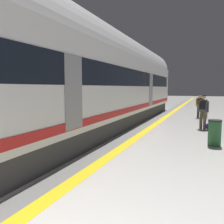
# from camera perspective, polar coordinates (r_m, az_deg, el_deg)

# --- Properties ---
(safety_line_strip) EXTENTS (0.36, 80.00, 0.01)m
(safety_line_strip) POSITION_cam_1_polar(r_m,az_deg,el_deg) (11.24, 7.40, -4.71)
(safety_line_strip) COLOR yellow
(safety_line_strip) RESTS_ON ground
(tactile_edge_band) EXTENTS (0.70, 80.00, 0.01)m
(tactile_edge_band) POSITION_cam_1_polar(r_m,az_deg,el_deg) (11.33, 5.58, -4.61)
(tactile_edge_band) COLOR slate
(tactile_edge_band) RESTS_ON ground
(high_speed_train) EXTENTS (2.94, 28.33, 4.97)m
(high_speed_train) POSITION_cam_1_polar(r_m,az_deg,el_deg) (11.25, -4.14, 8.11)
(high_speed_train) COLOR #38383D
(high_speed_train) RESTS_ON ground
(passenger_near) EXTENTS (0.52, 0.38, 1.70)m
(passenger_near) POSITION_cam_1_polar(r_m,az_deg,el_deg) (12.86, 20.50, 0.81)
(passenger_near) COLOR brown
(passenger_near) RESTS_ON ground
(duffel_bag_near) EXTENTS (0.44, 0.26, 0.36)m
(duffel_bag_near) POSITION_cam_1_polar(r_m,az_deg,el_deg) (12.74, 21.81, -3.16)
(duffel_bag_near) COLOR navy
(duffel_bag_near) RESTS_ON ground
(passenger_mid) EXTENTS (0.50, 0.32, 1.61)m
(passenger_mid) POSITION_cam_1_polar(r_m,az_deg,el_deg) (17.46, 19.77, 1.87)
(passenger_mid) COLOR black
(passenger_mid) RESTS_ON ground
(suitcase_mid) EXTENTS (0.40, 0.26, 0.98)m
(suitcase_mid) POSITION_cam_1_polar(r_m,az_deg,el_deg) (17.39, 20.74, -0.26)
(suitcase_mid) COLOR #596038
(suitcase_mid) RESTS_ON ground
(waste_bin) EXTENTS (0.46, 0.46, 0.91)m
(waste_bin) POSITION_cam_1_polar(r_m,az_deg,el_deg) (9.33, 22.82, -4.44)
(waste_bin) COLOR #2D6638
(waste_bin) RESTS_ON ground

